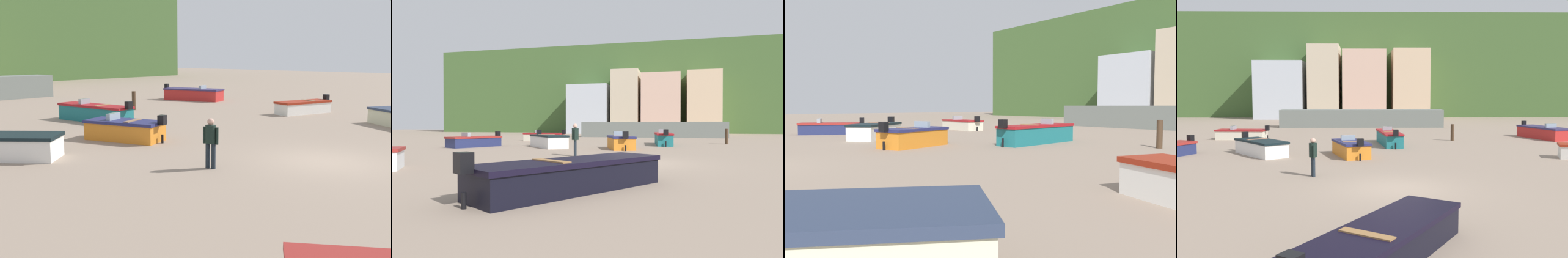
{
  "view_description": "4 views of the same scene",
  "coord_description": "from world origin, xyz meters",
  "views": [
    {
      "loc": [
        -14.16,
        -6.64,
        3.58
      ],
      "look_at": [
        -0.84,
        5.14,
        0.67
      ],
      "focal_mm": 41.5,
      "sensor_mm": 36.0,
      "label": 1
    },
    {
      "loc": [
        1.75,
        -15.12,
        1.6
      ],
      "look_at": [
        -4.11,
        8.1,
        1.28
      ],
      "focal_mm": 33.65,
      "sensor_mm": 36.0,
      "label": 2
    },
    {
      "loc": [
        13.76,
        -0.64,
        1.84
      ],
      "look_at": [
        -1.58,
        11.75,
        0.68
      ],
      "focal_mm": 36.34,
      "sensor_mm": 36.0,
      "label": 3
    },
    {
      "loc": [
        -1.11,
        -14.93,
        3.36
      ],
      "look_at": [
        -0.65,
        13.15,
        1.12
      ],
      "focal_mm": 38.37,
      "sensor_mm": 36.0,
      "label": 4
    }
  ],
  "objects": [
    {
      "name": "mooring_post_near_water",
      "position": [
        5.39,
        16.1,
        0.61
      ],
      "size": [
        0.25,
        0.25,
        1.23
      ],
      "primitive_type": "cylinder",
      "color": "#422F1F",
      "rests_on": "ground"
    },
    {
      "name": "townhouse_left",
      "position": [
        -7.14,
        47.31,
        5.31
      ],
      "size": [
        4.45,
        6.61,
        10.61
      ],
      "primitive_type": "cube",
      "color": "beige",
      "rests_on": "ground"
    },
    {
      "name": "boat_navy_9",
      "position": [
        -12.31,
        7.89,
        0.39
      ],
      "size": [
        2.96,
        3.97,
        1.06
      ],
      "rotation": [
        0.0,
        0.0,
        2.67
      ],
      "color": "navy",
      "rests_on": "ground"
    },
    {
      "name": "ground_plane",
      "position": [
        0.0,
        0.0,
        0.0
      ],
      "size": [
        160.0,
        160.0,
        0.0
      ],
      "primitive_type": "plane",
      "color": "gray"
    },
    {
      "name": "boat_teal_7",
      "position": [
        0.5,
        13.64,
        0.48
      ],
      "size": [
        1.71,
        5.13,
        1.24
      ],
      "rotation": [
        0.0,
        0.0,
        0.11
      ],
      "color": "#1A6B73",
      "rests_on": "ground"
    },
    {
      "name": "townhouse_far_left",
      "position": [
        -13.53,
        47.26,
        4.17
      ],
      "size": [
        6.94,
        6.53,
        8.33
      ],
      "primitive_type": "cube",
      "color": "silver",
      "rests_on": "ground"
    },
    {
      "name": "boat_cream_0",
      "position": [
        -10.68,
        17.32,
        0.4
      ],
      "size": [
        4.06,
        1.63,
        1.09
      ],
      "rotation": [
        0.0,
        0.0,
        1.52
      ],
      "color": "beige",
      "rests_on": "ground"
    },
    {
      "name": "boat_orange_2",
      "position": [
        -1.94,
        8.18,
        0.44
      ],
      "size": [
        2.38,
        3.71,
        1.17
      ],
      "rotation": [
        0.0,
        0.0,
        0.31
      ],
      "color": "orange",
      "rests_on": "ground"
    },
    {
      "name": "townhouse_far_right",
      "position": [
        5.41,
        47.42,
        5.04
      ],
      "size": [
        5.24,
        6.85,
        10.07
      ],
      "primitive_type": "cube",
      "color": "beige",
      "rests_on": "ground"
    },
    {
      "name": "harbor_pier",
      "position": [
        -1.52,
        30.0,
        0.93
      ],
      "size": [
        17.3,
        2.4,
        1.86
      ],
      "primitive_type": "cube",
      "color": "slate",
      "rests_on": "ground"
    },
    {
      "name": "boat_white_3",
      "position": [
        -7.05,
        8.66,
        0.44
      ],
      "size": [
        3.67,
        3.99,
        1.19
      ],
      "rotation": [
        0.0,
        0.0,
        3.84
      ],
      "color": "white",
      "rests_on": "ground"
    },
    {
      "name": "headland_hill",
      "position": [
        0.0,
        66.0,
        8.08
      ],
      "size": [
        90.0,
        32.0,
        16.15
      ],
      "primitive_type": "cube",
      "color": "#3F5E2E",
      "rests_on": "ground"
    },
    {
      "name": "townhouse_centre_left",
      "position": [
        -1.3,
        47.19,
        4.96
      ],
      "size": [
        6.2,
        6.38,
        9.92
      ],
      "primitive_type": "cube",
      "color": "#D8AE96",
      "rests_on": "ground"
    },
    {
      "name": "boat_black_8",
      "position": [
        -0.77,
        -6.75,
        0.38
      ],
      "size": [
        3.96,
        5.12,
        1.07
      ],
      "rotation": [
        0.0,
        0.0,
        5.72
      ],
      "color": "black",
      "rests_on": "ground"
    },
    {
      "name": "beach_walker_foreground",
      "position": [
        -3.3,
        2.33,
        0.95
      ],
      "size": [
        0.42,
        0.53,
        1.62
      ],
      "rotation": [
        0.0,
        0.0,
        4.99
      ],
      "color": "#1B242C",
      "rests_on": "ground"
    }
  ]
}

